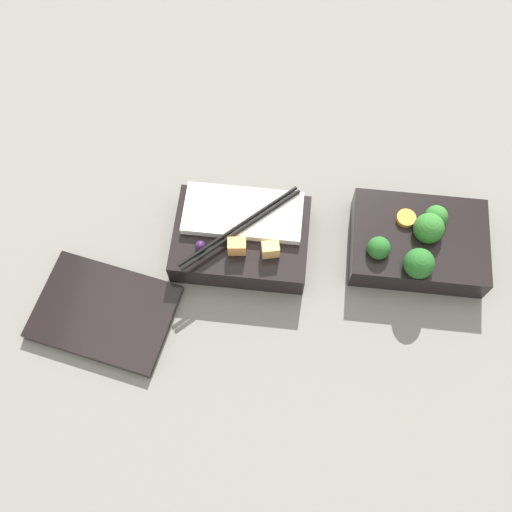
{
  "coord_description": "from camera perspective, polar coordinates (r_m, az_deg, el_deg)",
  "views": [
    {
      "loc": [
        0.08,
        0.4,
        0.8
      ],
      "look_at": [
        0.12,
        0.06,
        0.05
      ],
      "focal_mm": 42.0,
      "sensor_mm": 36.0,
      "label": 1
    }
  ],
  "objects": [
    {
      "name": "bento_lid",
      "position": [
        0.87,
        -14.25,
        -5.2
      ],
      "size": [
        0.21,
        0.17,
        0.01
      ],
      "primitive_type": "cube",
      "rotation": [
        0.0,
        0.0,
        -0.19
      ],
      "color": "black",
      "rests_on": "ground_plane"
    },
    {
      "name": "ground_plane",
      "position": [
        0.9,
        7.82,
        1.69
      ],
      "size": [
        3.0,
        3.0,
        0.0
      ],
      "primitive_type": "plane",
      "color": "slate"
    },
    {
      "name": "bento_tray_vegetable",
      "position": [
        0.89,
        15.18,
        1.28
      ],
      "size": [
        0.19,
        0.14,
        0.08
      ],
      "color": "black",
      "rests_on": "ground_plane"
    },
    {
      "name": "bento_tray_rice",
      "position": [
        0.87,
        -1.4,
        1.91
      ],
      "size": [
        0.19,
        0.15,
        0.07
      ],
      "color": "black",
      "rests_on": "ground_plane"
    }
  ]
}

